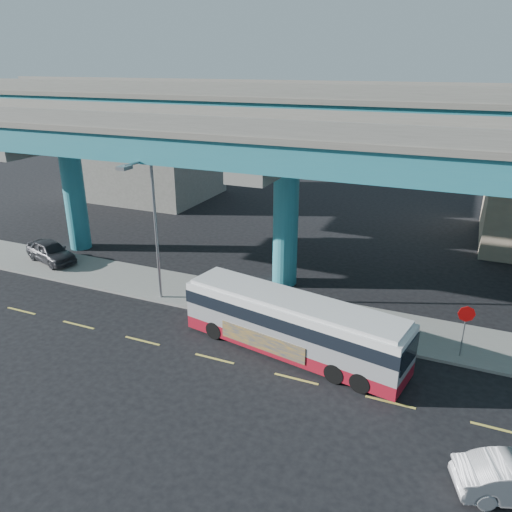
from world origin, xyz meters
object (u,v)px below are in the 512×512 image
at_px(parked_car, 51,251).
at_px(street_lamp, 148,211).
at_px(stop_sign, 465,320).
at_px(transit_bus, 293,323).

height_order(parked_car, street_lamp, street_lamp).
bearing_deg(stop_sign, parked_car, -173.80).
bearing_deg(parked_car, street_lamp, -86.12).
height_order(parked_car, stop_sign, stop_sign).
distance_m(parked_car, street_lamp, 11.13).
height_order(transit_bus, stop_sign, transit_bus).
height_order(transit_bus, parked_car, transit_bus).
xyz_separation_m(transit_bus, parked_car, (-18.72, 4.07, -0.66)).
distance_m(transit_bus, street_lamp, 9.81).
height_order(transit_bus, street_lamp, street_lamp).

